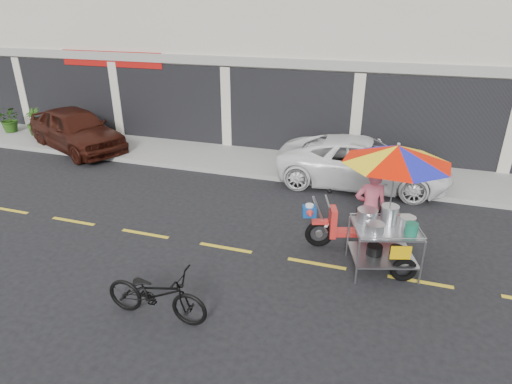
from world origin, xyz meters
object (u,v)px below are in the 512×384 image
(white_pickup, at_px, (363,162))
(food_vendor_rig, at_px, (384,187))
(maroon_sedan, at_px, (76,129))
(near_bicycle, at_px, (156,293))

(white_pickup, bearing_deg, food_vendor_rig, -171.81)
(maroon_sedan, bearing_deg, near_bicycle, -110.05)
(white_pickup, bearing_deg, near_bicycle, 157.73)
(maroon_sedan, xyz_separation_m, near_bicycle, (7.32, -7.12, -0.28))
(white_pickup, relative_size, near_bicycle, 2.67)
(near_bicycle, bearing_deg, white_pickup, -21.62)
(white_pickup, distance_m, near_bicycle, 7.51)
(maroon_sedan, relative_size, food_vendor_rig, 1.48)
(food_vendor_rig, bearing_deg, white_pickup, 82.30)
(near_bicycle, height_order, food_vendor_rig, food_vendor_rig)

